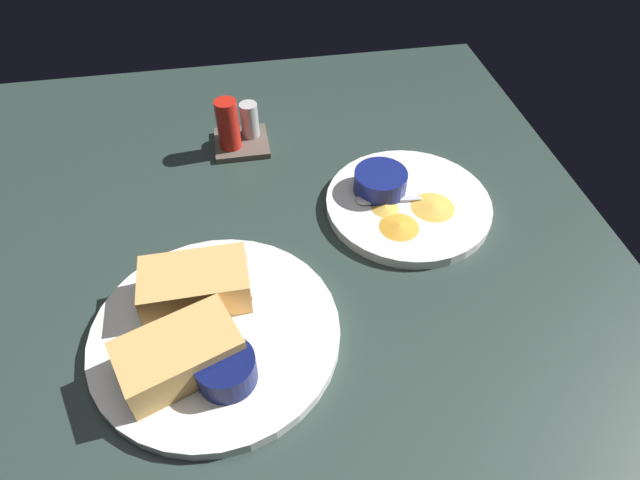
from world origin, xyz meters
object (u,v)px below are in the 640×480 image
(sandwich_half_near, at_px, (195,284))
(sandwich_half_far, at_px, (179,354))
(spoon_by_dark_ramekin, at_px, (228,335))
(ramekin_dark_sauce, at_px, (226,368))
(ramekin_light_gravy, at_px, (380,181))
(plate_chips_companion, at_px, (408,204))
(condiment_caddy, at_px, (237,130))
(spoon_by_gravy_ramekin, at_px, (375,200))
(plate_sandwich_main, at_px, (216,333))

(sandwich_half_near, bearing_deg, sandwich_half_far, -101.21)
(sandwich_half_far, bearing_deg, spoon_by_dark_ramekin, 30.39)
(sandwich_half_near, distance_m, ramekin_dark_sauce, 0.12)
(ramekin_dark_sauce, bearing_deg, sandwich_half_far, 154.26)
(sandwich_half_far, height_order, ramekin_light_gravy, sandwich_half_far)
(sandwich_half_far, distance_m, plate_chips_companion, 0.40)
(spoon_by_dark_ramekin, xyz_separation_m, ramekin_light_gravy, (0.24, 0.22, 0.01))
(spoon_by_dark_ramekin, bearing_deg, sandwich_half_far, -149.61)
(sandwich_half_near, xyz_separation_m, spoon_by_dark_ramekin, (0.03, -0.07, -0.02))
(plate_chips_companion, bearing_deg, ramekin_dark_sauce, -138.75)
(spoon_by_dark_ramekin, xyz_separation_m, plate_chips_companion, (0.28, 0.19, -0.01))
(sandwich_half_near, xyz_separation_m, ramekin_light_gravy, (0.27, 0.16, -0.01))
(ramekin_dark_sauce, bearing_deg, plate_chips_companion, 41.25)
(sandwich_half_near, bearing_deg, ramekin_dark_sauce, -76.09)
(ramekin_light_gravy, xyz_separation_m, condiment_caddy, (-0.20, 0.17, 0.00))
(spoon_by_gravy_ramekin, bearing_deg, spoon_by_dark_ramekin, -138.77)
(ramekin_light_gravy, bearing_deg, ramekin_dark_sauce, -131.39)
(ramekin_dark_sauce, height_order, spoon_by_gravy_ramekin, ramekin_dark_sauce)
(plate_chips_companion, height_order, ramekin_light_gravy, ramekin_light_gravy)
(plate_chips_companion, relative_size, ramekin_light_gravy, 3.10)
(sandwich_half_far, distance_m, ramekin_dark_sauce, 0.05)
(spoon_by_dark_ramekin, height_order, plate_chips_companion, spoon_by_dark_ramekin)
(plate_sandwich_main, relative_size, sandwich_half_far, 2.01)
(ramekin_light_gravy, height_order, condiment_caddy, condiment_caddy)
(plate_chips_companion, xyz_separation_m, ramekin_light_gravy, (-0.04, 0.03, 0.03))
(sandwich_half_far, bearing_deg, spoon_by_gravy_ramekin, 39.44)
(ramekin_dark_sauce, bearing_deg, condiment_caddy, 84.42)
(sandwich_half_near, distance_m, ramekin_light_gravy, 0.32)
(ramekin_light_gravy, bearing_deg, sandwich_half_near, -150.07)
(condiment_caddy, bearing_deg, sandwich_half_near, -102.63)
(spoon_by_dark_ramekin, height_order, ramekin_light_gravy, ramekin_light_gravy)
(ramekin_dark_sauce, bearing_deg, ramekin_light_gravy, 48.61)
(plate_sandwich_main, xyz_separation_m, spoon_by_dark_ramekin, (0.01, -0.01, 0.01))
(plate_chips_companion, xyz_separation_m, spoon_by_gravy_ramekin, (-0.05, 0.01, 0.01))
(spoon_by_dark_ramekin, xyz_separation_m, condiment_caddy, (0.04, 0.39, 0.01))
(sandwich_half_near, distance_m, sandwich_half_far, 0.10)
(sandwich_half_near, bearing_deg, spoon_by_dark_ramekin, -63.38)
(sandwich_half_far, distance_m, ramekin_light_gravy, 0.39)
(spoon_by_gravy_ramekin, height_order, condiment_caddy, condiment_caddy)
(plate_sandwich_main, distance_m, plate_chips_companion, 0.34)
(sandwich_half_near, bearing_deg, ramekin_light_gravy, 29.93)
(plate_chips_companion, height_order, condiment_caddy, condiment_caddy)
(plate_sandwich_main, height_order, sandwich_half_far, sandwich_half_far)
(sandwich_half_far, xyz_separation_m, ramekin_dark_sauce, (0.05, -0.02, -0.00))
(ramekin_dark_sauce, distance_m, spoon_by_gravy_ramekin, 0.34)
(sandwich_half_far, distance_m, spoon_by_dark_ramekin, 0.06)
(sandwich_half_near, xyz_separation_m, condiment_caddy, (0.07, 0.33, -0.01))
(sandwich_half_near, relative_size, ramekin_light_gravy, 1.68)
(sandwich_half_far, distance_m, spoon_by_gravy_ramekin, 0.36)
(sandwich_half_near, relative_size, condiment_caddy, 1.41)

